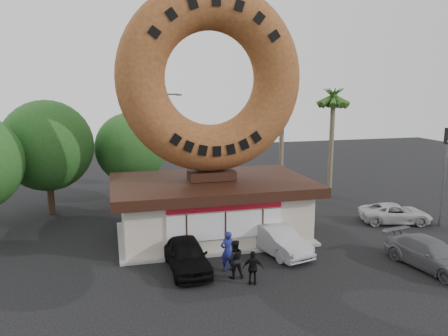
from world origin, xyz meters
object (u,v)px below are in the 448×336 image
Objects in this scene: traffic_signal at (445,165)px; person_left at (227,251)px; donut_shop at (212,206)px; car_silver at (276,239)px; person_right at (253,268)px; street_lamp at (158,139)px; car_white at (395,213)px; person_center at (234,259)px; car_grey at (431,254)px; giant_donut at (211,79)px; car_black at (187,255)px.

traffic_signal reaches higher than person_left.
donut_shop is 2.52× the size of car_silver.
street_lamp is at bearing -65.83° from person_right.
car_silver reaches higher than car_white.
person_left reaches higher than car_silver.
person_center reaches higher than car_white.
person_center is at bearing 129.25° from car_white.
person_center is 13.13m from car_white.
car_grey is at bearing 160.15° from person_left.
street_lamp is at bearing 100.51° from giant_donut.
traffic_signal is 1.39× the size of car_white.
giant_donut is 11.09m from street_lamp.
person_center is at bearing -93.13° from donut_shop.
street_lamp is at bearing -81.58° from person_center.
person_center reaches higher than car_silver.
car_silver is 7.36m from car_grey.
giant_donut reaches higher than street_lamp.
person_right reaches higher than car_white.
car_grey is 1.08× the size of car_white.
car_silver is at bearing -172.47° from traffic_signal.
car_silver is at bearing 140.00° from car_grey.
car_white is at bearing 57.04° from car_grey.
street_lamp is at bearing 100.50° from donut_shop.
donut_shop is 7.33× the size of person_right.
person_right is at bearing -87.77° from giant_donut.
street_lamp is at bearing 86.55° from car_black.
car_grey is 7.07m from car_white.
donut_shop is 2.56× the size of car_white.
traffic_signal reaches higher than person_right.
donut_shop is 7.15m from giant_donut.
traffic_signal reaches higher than car_silver.
street_lamp is 5.24× the size of person_right.
street_lamp is 1.83× the size of car_white.
car_black is 0.98× the size of car_silver.
person_center is (-0.32, -5.85, -8.03)m from giant_donut.
donut_shop is at bearing -90.00° from giant_donut.
car_black reaches higher than car_silver.
giant_donut is 1.28× the size of street_lamp.
person_left is 0.44× the size of car_white.
person_left is 1.08× the size of person_center.
traffic_signal is at bearing -8.10° from donut_shop.
street_lamp is at bearing 93.29° from car_silver.
traffic_signal is at bearing 6.64° from car_black.
car_black is (-1.82, 0.57, -0.22)m from person_left.
person_center is (-0.32, -5.84, -0.88)m from donut_shop.
giant_donut is 9.58m from car_black.
giant_donut is 2.33× the size of car_white.
person_center is 0.41× the size of car_black.
traffic_signal is 3.98× the size of person_right.
street_lamp is 14.94m from car_black.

